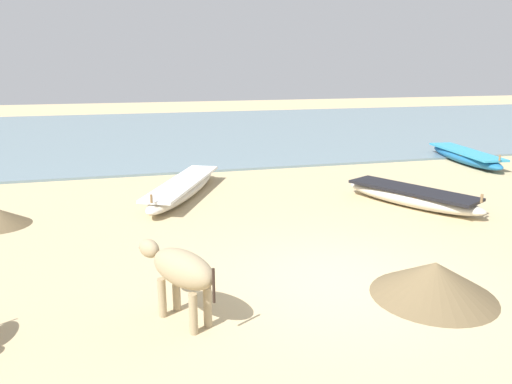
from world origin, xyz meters
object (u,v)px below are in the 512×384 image
Objects in this scene: fishing_boat_0 at (412,196)px; fishing_boat_5 at (465,156)px; fishing_boat_1 at (183,188)px; cow_adult_dun at (180,270)px.

fishing_boat_5 is (4.93, 4.38, 0.00)m from fishing_boat_0.
fishing_boat_0 is 0.81× the size of fishing_boat_1.
fishing_boat_5 is at bearing 103.63° from fishing_boat_0.
cow_adult_dun is (-6.29, -4.24, 0.51)m from fishing_boat_0.
fishing_boat_0 is 0.87× the size of fishing_boat_5.
cow_adult_dun reaches higher than fishing_boat_1.
fishing_boat_0 is 6.60m from fishing_boat_5.
fishing_boat_1 is (-5.53, 2.40, -0.01)m from fishing_boat_0.
fishing_boat_1 is at bearing -141.37° from fishing_boat_0.
fishing_boat_0 is 2.50× the size of cow_adult_dun.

